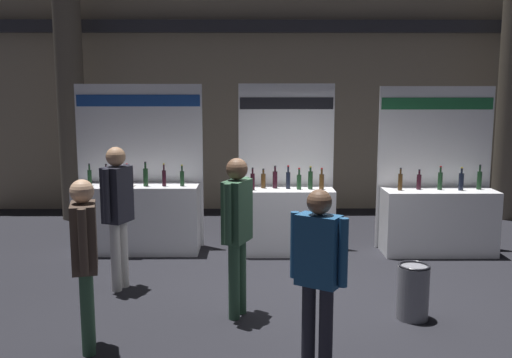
{
  "coord_description": "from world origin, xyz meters",
  "views": [
    {
      "loc": [
        -0.76,
        -6.75,
        2.49
      ],
      "look_at": [
        -0.7,
        0.98,
        1.27
      ],
      "focal_mm": 39.99,
      "sensor_mm": 36.0,
      "label": 1
    }
  ],
  "objects_px": {
    "exhibitor_booth_1": "(287,212)",
    "visitor_5": "(118,205)",
    "exhibitor_booth_2": "(438,213)",
    "visitor_2": "(318,266)",
    "visitor_3": "(85,250)",
    "trash_bin": "(413,292)",
    "exhibitor_booth_0": "(138,211)",
    "visitor_4": "(237,224)"
  },
  "relations": [
    {
      "from": "exhibitor_booth_1",
      "to": "visitor_5",
      "type": "relative_size",
      "value": 1.43
    },
    {
      "from": "exhibitor_booth_1",
      "to": "exhibitor_booth_2",
      "type": "relative_size",
      "value": 1.02
    },
    {
      "from": "exhibitor_booth_1",
      "to": "visitor_2",
      "type": "distance_m",
      "value": 3.8
    },
    {
      "from": "exhibitor_booth_1",
      "to": "visitor_2",
      "type": "height_order",
      "value": "exhibitor_booth_1"
    },
    {
      "from": "visitor_3",
      "to": "exhibitor_booth_2",
      "type": "bearing_deg",
      "value": 112.74
    },
    {
      "from": "trash_bin",
      "to": "visitor_5",
      "type": "height_order",
      "value": "visitor_5"
    },
    {
      "from": "exhibitor_booth_0",
      "to": "visitor_5",
      "type": "bearing_deg",
      "value": -86.79
    },
    {
      "from": "exhibitor_booth_0",
      "to": "visitor_4",
      "type": "bearing_deg",
      "value": -58.39
    },
    {
      "from": "exhibitor_booth_0",
      "to": "exhibitor_booth_2",
      "type": "relative_size",
      "value": 1.01
    },
    {
      "from": "visitor_4",
      "to": "visitor_5",
      "type": "bearing_deg",
      "value": -97.87
    },
    {
      "from": "exhibitor_booth_0",
      "to": "trash_bin",
      "type": "height_order",
      "value": "exhibitor_booth_0"
    },
    {
      "from": "exhibitor_booth_2",
      "to": "visitor_4",
      "type": "xyz_separation_m",
      "value": [
        -3.0,
        -2.48,
        0.43
      ]
    },
    {
      "from": "exhibitor_booth_0",
      "to": "visitor_3",
      "type": "distance_m",
      "value": 3.46
    },
    {
      "from": "visitor_3",
      "to": "trash_bin",
      "type": "bearing_deg",
      "value": 88.57
    },
    {
      "from": "exhibitor_booth_1",
      "to": "visitor_5",
      "type": "bearing_deg",
      "value": -143.04
    },
    {
      "from": "exhibitor_booth_2",
      "to": "trash_bin",
      "type": "distance_m",
      "value": 2.8
    },
    {
      "from": "exhibitor_booth_1",
      "to": "exhibitor_booth_0",
      "type": "bearing_deg",
      "value": 178.58
    },
    {
      "from": "exhibitor_booth_1",
      "to": "visitor_4",
      "type": "xyz_separation_m",
      "value": [
        -0.69,
        -2.54,
        0.42
      ]
    },
    {
      "from": "trash_bin",
      "to": "visitor_5",
      "type": "distance_m",
      "value": 3.64
    },
    {
      "from": "visitor_3",
      "to": "exhibitor_booth_0",
      "type": "bearing_deg",
      "value": 168.86
    },
    {
      "from": "visitor_2",
      "to": "visitor_4",
      "type": "bearing_deg",
      "value": -27.18
    },
    {
      "from": "exhibitor_booth_1",
      "to": "visitor_4",
      "type": "distance_m",
      "value": 2.66
    },
    {
      "from": "exhibitor_booth_2",
      "to": "trash_bin",
      "type": "xyz_separation_m",
      "value": [
        -1.08,
        -2.57,
        -0.31
      ]
    },
    {
      "from": "trash_bin",
      "to": "visitor_4",
      "type": "xyz_separation_m",
      "value": [
        -1.92,
        0.08,
        0.74
      ]
    },
    {
      "from": "visitor_3",
      "to": "visitor_4",
      "type": "xyz_separation_m",
      "value": [
        1.41,
        0.84,
        0.06
      ]
    },
    {
      "from": "exhibitor_booth_2",
      "to": "visitor_4",
      "type": "distance_m",
      "value": 3.92
    },
    {
      "from": "exhibitor_booth_0",
      "to": "visitor_5",
      "type": "distance_m",
      "value": 1.77
    },
    {
      "from": "exhibitor_booth_1",
      "to": "exhibitor_booth_2",
      "type": "distance_m",
      "value": 2.31
    },
    {
      "from": "trash_bin",
      "to": "visitor_4",
      "type": "distance_m",
      "value": 2.06
    },
    {
      "from": "exhibitor_booth_0",
      "to": "visitor_4",
      "type": "height_order",
      "value": "exhibitor_booth_0"
    },
    {
      "from": "visitor_4",
      "to": "visitor_3",
      "type": "bearing_deg",
      "value": -36.43
    },
    {
      "from": "trash_bin",
      "to": "visitor_4",
      "type": "height_order",
      "value": "visitor_4"
    },
    {
      "from": "exhibitor_booth_1",
      "to": "trash_bin",
      "type": "height_order",
      "value": "exhibitor_booth_1"
    },
    {
      "from": "exhibitor_booth_1",
      "to": "trash_bin",
      "type": "bearing_deg",
      "value": -64.96
    },
    {
      "from": "exhibitor_booth_2",
      "to": "visitor_3",
      "type": "distance_m",
      "value": 5.54
    },
    {
      "from": "visitor_2",
      "to": "visitor_5",
      "type": "distance_m",
      "value": 3.09
    },
    {
      "from": "exhibitor_booth_1",
      "to": "visitor_4",
      "type": "bearing_deg",
      "value": -105.32
    },
    {
      "from": "visitor_2",
      "to": "visitor_5",
      "type": "xyz_separation_m",
      "value": [
        -2.24,
        2.13,
        0.11
      ]
    },
    {
      "from": "exhibitor_booth_2",
      "to": "visitor_2",
      "type": "xyz_separation_m",
      "value": [
        -2.27,
        -3.73,
        0.35
      ]
    },
    {
      "from": "trash_bin",
      "to": "visitor_2",
      "type": "relative_size",
      "value": 0.37
    },
    {
      "from": "exhibitor_booth_1",
      "to": "visitor_5",
      "type": "distance_m",
      "value": 2.78
    },
    {
      "from": "visitor_2",
      "to": "visitor_4",
      "type": "distance_m",
      "value": 1.45
    }
  ]
}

